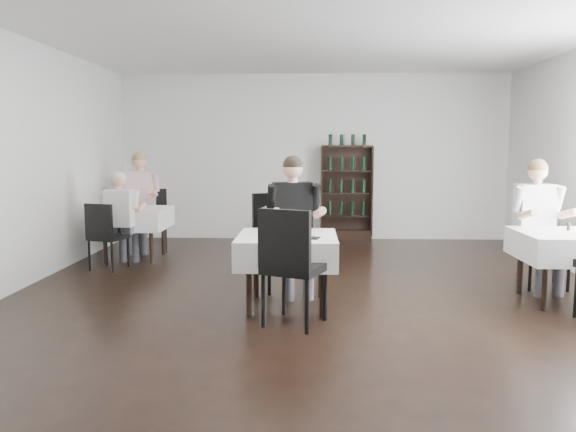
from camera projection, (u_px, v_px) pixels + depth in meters
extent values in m
plane|color=black|center=(316.00, 307.00, 5.94)|extent=(9.00, 9.00, 0.00)
plane|color=white|center=(317.00, 14.00, 5.57)|extent=(9.00, 9.00, 0.00)
plane|color=white|center=(313.00, 157.00, 10.22)|extent=(7.00, 0.00, 7.00)
plane|color=white|center=(341.00, 226.00, 1.29)|extent=(7.00, 0.00, 7.00)
cube|color=black|center=(346.00, 235.00, 10.19)|extent=(0.90, 0.28, 0.20)
cylinder|color=black|center=(249.00, 282.00, 5.56)|extent=(0.06, 0.06, 0.71)
cylinder|color=black|center=(256.00, 266.00, 6.28)|extent=(0.06, 0.06, 0.71)
cylinder|color=black|center=(323.00, 283.00, 5.53)|extent=(0.06, 0.06, 0.71)
cylinder|color=black|center=(321.00, 267.00, 6.26)|extent=(0.06, 0.06, 0.71)
cube|color=black|center=(287.00, 239.00, 5.86)|extent=(0.85, 0.85, 0.04)
cube|color=white|center=(287.00, 249.00, 5.87)|extent=(1.03, 1.03, 0.30)
cylinder|color=black|center=(105.00, 239.00, 8.15)|extent=(0.06, 0.06, 0.71)
cylinder|color=black|center=(121.00, 232.00, 8.83)|extent=(0.06, 0.06, 0.71)
cylinder|color=black|center=(151.00, 239.00, 8.13)|extent=(0.06, 0.06, 0.71)
cylinder|color=black|center=(163.00, 232.00, 8.80)|extent=(0.06, 0.06, 0.71)
cube|color=black|center=(134.00, 211.00, 8.43)|extent=(0.80, 0.80, 0.04)
cube|color=white|center=(135.00, 218.00, 8.44)|extent=(0.98, 0.98, 0.30)
cylinder|color=black|center=(545.00, 277.00, 5.77)|extent=(0.06, 0.06, 0.71)
cylinder|color=black|center=(520.00, 263.00, 6.44)|extent=(0.06, 0.06, 0.71)
cube|color=black|center=(566.00, 236.00, 6.05)|extent=(0.80, 0.80, 0.04)
cube|color=white|center=(565.00, 246.00, 6.06)|extent=(0.98, 0.98, 0.30)
imported|color=#215C1F|center=(280.00, 218.00, 10.08)|extent=(0.95, 0.89, 0.85)
cylinder|color=black|center=(269.00, 273.00, 6.38)|extent=(0.04, 0.04, 0.52)
cylinder|color=black|center=(256.00, 265.00, 6.80)|extent=(0.04, 0.04, 0.52)
cylinder|color=black|center=(305.00, 270.00, 6.56)|extent=(0.04, 0.04, 0.52)
cylinder|color=black|center=(290.00, 263.00, 6.97)|extent=(0.04, 0.04, 0.52)
cube|color=black|center=(280.00, 243.00, 6.64)|extent=(0.69, 0.69, 0.08)
cube|color=black|center=(273.00, 216.00, 6.82)|extent=(0.49, 0.27, 0.56)
cylinder|color=black|center=(325.00, 295.00, 5.45)|extent=(0.04, 0.04, 0.51)
cylinder|color=black|center=(307.00, 306.00, 5.05)|extent=(0.04, 0.04, 0.51)
cylinder|color=black|center=(284.00, 290.00, 5.64)|extent=(0.04, 0.04, 0.51)
cylinder|color=black|center=(263.00, 301.00, 5.24)|extent=(0.04, 0.04, 0.51)
cube|color=black|center=(295.00, 268.00, 5.31)|extent=(0.67, 0.67, 0.08)
cube|color=black|center=(284.00, 240.00, 5.06)|extent=(0.49, 0.25, 0.56)
cylinder|color=black|center=(140.00, 240.00, 8.86)|extent=(0.04, 0.04, 0.46)
cylinder|color=black|center=(141.00, 236.00, 9.25)|extent=(0.04, 0.04, 0.46)
cylinder|color=black|center=(166.00, 239.00, 8.94)|extent=(0.04, 0.04, 0.46)
cylinder|color=black|center=(166.00, 235.00, 9.33)|extent=(0.04, 0.04, 0.46)
cube|color=black|center=(153.00, 222.00, 9.06)|extent=(0.55, 0.55, 0.07)
cube|color=black|center=(153.00, 204.00, 9.23)|extent=(0.46, 0.16, 0.50)
cylinder|color=black|center=(128.00, 252.00, 7.88)|extent=(0.03, 0.03, 0.42)
cylinder|color=black|center=(112.00, 257.00, 7.54)|extent=(0.03, 0.03, 0.42)
cylinder|color=black|center=(106.00, 251.00, 8.01)|extent=(0.03, 0.03, 0.42)
cylinder|color=black|center=(89.00, 256.00, 7.66)|extent=(0.03, 0.03, 0.42)
cube|color=black|center=(108.00, 237.00, 7.74)|extent=(0.53, 0.53, 0.06)
cube|color=black|center=(99.00, 221.00, 7.53)|extent=(0.42, 0.17, 0.46)
cylinder|color=black|center=(530.00, 270.00, 6.57)|extent=(0.04, 0.04, 0.50)
cylinder|color=black|center=(519.00, 263.00, 6.99)|extent=(0.04, 0.04, 0.50)
cylinder|color=black|center=(569.00, 271.00, 6.53)|extent=(0.04, 0.04, 0.50)
cylinder|color=black|center=(555.00, 264.00, 6.95)|extent=(0.04, 0.04, 0.50)
cube|color=black|center=(544.00, 244.00, 6.73)|extent=(0.53, 0.53, 0.08)
cube|color=black|center=(539.00, 218.00, 6.91)|extent=(0.50, 0.08, 0.54)
cylinder|color=black|center=(576.00, 292.00, 5.54)|extent=(0.04, 0.04, 0.52)
cube|color=#42424A|center=(286.00, 243.00, 6.31)|extent=(0.24, 0.48, 0.15)
cylinder|color=#42424A|center=(289.00, 277.00, 6.16)|extent=(0.12, 0.12, 0.54)
cube|color=#42424A|center=(305.00, 242.00, 6.35)|extent=(0.24, 0.48, 0.15)
cylinder|color=#42424A|center=(308.00, 276.00, 6.19)|extent=(0.12, 0.12, 0.54)
cube|color=black|center=(292.00, 208.00, 6.49)|extent=(0.48, 0.33, 0.60)
cylinder|color=tan|center=(274.00, 214.00, 6.16)|extent=(0.16, 0.35, 0.17)
cylinder|color=tan|center=(319.00, 213.00, 6.24)|extent=(0.16, 0.35, 0.17)
sphere|color=tan|center=(293.00, 168.00, 6.41)|extent=(0.23, 0.23, 0.23)
sphere|color=black|center=(293.00, 166.00, 6.41)|extent=(0.23, 0.23, 0.23)
cube|color=#42424A|center=(132.00, 214.00, 8.94)|extent=(0.19, 0.48, 0.16)
cylinder|color=#42424A|center=(129.00, 238.00, 8.78)|extent=(0.12, 0.12, 0.55)
cube|color=#42424A|center=(146.00, 214.00, 8.95)|extent=(0.19, 0.48, 0.16)
cylinder|color=#42424A|center=(143.00, 238.00, 8.79)|extent=(0.12, 0.12, 0.55)
cube|color=beige|center=(141.00, 190.00, 9.11)|extent=(0.46, 0.27, 0.61)
cylinder|color=tan|center=(120.00, 193.00, 8.81)|extent=(0.11, 0.35, 0.17)
cylinder|color=tan|center=(153.00, 193.00, 8.82)|extent=(0.11, 0.35, 0.17)
sphere|color=tan|center=(140.00, 161.00, 9.03)|extent=(0.23, 0.23, 0.23)
sphere|color=olive|center=(140.00, 159.00, 9.03)|extent=(0.23, 0.23, 0.23)
cube|color=#42424A|center=(131.00, 228.00, 8.03)|extent=(0.15, 0.40, 0.13)
cylinder|color=#42424A|center=(136.00, 247.00, 8.23)|extent=(0.10, 0.10, 0.46)
cube|color=#42424A|center=(118.00, 228.00, 8.04)|extent=(0.15, 0.40, 0.13)
cylinder|color=#42424A|center=(123.00, 247.00, 8.25)|extent=(0.10, 0.10, 0.46)
cube|color=silver|center=(119.00, 208.00, 7.82)|extent=(0.38, 0.22, 0.52)
cylinder|color=tan|center=(140.00, 208.00, 8.06)|extent=(0.09, 0.30, 0.15)
cylinder|color=tan|center=(111.00, 207.00, 8.09)|extent=(0.09, 0.30, 0.15)
sphere|color=tan|center=(118.00, 180.00, 7.79)|extent=(0.20, 0.20, 0.20)
sphere|color=beige|center=(118.00, 178.00, 7.79)|extent=(0.20, 0.20, 0.20)
cube|color=#42424A|center=(533.00, 242.00, 6.46)|extent=(0.21, 0.47, 0.15)
cylinder|color=#42424A|center=(541.00, 274.00, 6.32)|extent=(0.12, 0.12, 0.53)
cube|color=#42424A|center=(551.00, 241.00, 6.48)|extent=(0.21, 0.47, 0.15)
cylinder|color=#42424A|center=(559.00, 274.00, 6.34)|extent=(0.12, 0.12, 0.53)
cube|color=silver|center=(535.00, 209.00, 6.63)|extent=(0.46, 0.29, 0.59)
cylinder|color=tan|center=(527.00, 214.00, 6.33)|extent=(0.13, 0.34, 0.17)
cylinder|color=tan|center=(569.00, 214.00, 6.37)|extent=(0.13, 0.34, 0.17)
sphere|color=tan|center=(538.00, 171.00, 6.56)|extent=(0.23, 0.23, 0.23)
sphere|color=brown|center=(538.00, 168.00, 6.55)|extent=(0.23, 0.23, 0.23)
cube|color=white|center=(297.00, 232.00, 6.00)|extent=(0.29, 0.29, 0.02)
cube|color=#532C17|center=(294.00, 230.00, 5.98)|extent=(0.12, 0.11, 0.02)
sphere|color=#2F761F|center=(302.00, 228.00, 6.04)|extent=(0.06, 0.06, 0.06)
cube|color=olive|center=(298.00, 231.00, 5.94)|extent=(0.09, 0.07, 0.02)
cube|color=white|center=(282.00, 236.00, 5.74)|extent=(0.28, 0.28, 0.02)
cube|color=#532C17|center=(278.00, 234.00, 5.72)|extent=(0.13, 0.11, 0.03)
sphere|color=#2F761F|center=(288.00, 231.00, 5.78)|extent=(0.07, 0.07, 0.07)
cube|color=olive|center=(284.00, 235.00, 5.67)|extent=(0.12, 0.10, 0.02)
cone|color=black|center=(263.00, 224.00, 5.85)|extent=(0.07, 0.07, 0.23)
cylinder|color=silver|center=(263.00, 210.00, 5.83)|extent=(0.02, 0.02, 0.06)
cone|color=gold|center=(266.00, 223.00, 5.95)|extent=(0.07, 0.07, 0.23)
cylinder|color=silver|center=(265.00, 209.00, 5.93)|extent=(0.02, 0.02, 0.06)
cylinder|color=silver|center=(278.00, 224.00, 5.88)|extent=(0.07, 0.07, 0.23)
cylinder|color=#B80C0A|center=(278.00, 225.00, 5.88)|extent=(0.07, 0.07, 0.06)
cylinder|color=silver|center=(278.00, 210.00, 5.86)|extent=(0.03, 0.03, 0.06)
cube|color=black|center=(310.00, 238.00, 5.65)|extent=(0.23, 0.20, 0.01)
cylinder|color=silver|center=(308.00, 237.00, 5.65)|extent=(0.07, 0.21, 0.01)
cylinder|color=silver|center=(312.00, 237.00, 5.65)|extent=(0.06, 0.21, 0.01)
cylinder|color=black|center=(569.00, 226.00, 6.18)|extent=(0.04, 0.04, 0.09)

